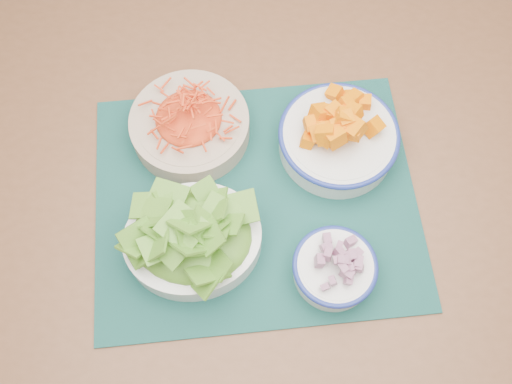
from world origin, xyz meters
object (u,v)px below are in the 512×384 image
(placemat, at_px, (256,199))
(lettuce_bowl, at_px, (192,235))
(squash_bowl, at_px, (339,135))
(carrot_bowl, at_px, (189,123))
(table, at_px, (286,195))
(onion_bowl, at_px, (335,267))

(placemat, height_order, lettuce_bowl, lettuce_bowl)
(placemat, xyz_separation_m, squash_bowl, (0.13, 0.11, 0.05))
(squash_bowl, bearing_deg, carrot_bowl, 178.41)
(placemat, height_order, squash_bowl, squash_bowl)
(table, distance_m, lettuce_bowl, 0.25)
(onion_bowl, bearing_deg, placemat, 138.24)
(table, height_order, placemat, placemat)
(onion_bowl, bearing_deg, squash_bowl, 90.20)
(onion_bowl, bearing_deg, carrot_bowl, 137.51)
(placemat, height_order, carrot_bowl, carrot_bowl)
(placemat, distance_m, squash_bowl, 0.18)
(table, bearing_deg, placemat, -139.03)
(placemat, xyz_separation_m, onion_bowl, (0.14, -0.12, 0.04))
(squash_bowl, distance_m, onion_bowl, 0.23)
(placemat, distance_m, carrot_bowl, 0.18)
(placemat, xyz_separation_m, lettuce_bowl, (-0.09, -0.09, 0.05))
(carrot_bowl, height_order, lettuce_bowl, lettuce_bowl)
(carrot_bowl, relative_size, squash_bowl, 0.92)
(squash_bowl, bearing_deg, lettuce_bowl, -137.97)
(table, bearing_deg, squash_bowl, 32.72)
(placemat, height_order, onion_bowl, onion_bowl)
(table, distance_m, onion_bowl, 0.23)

